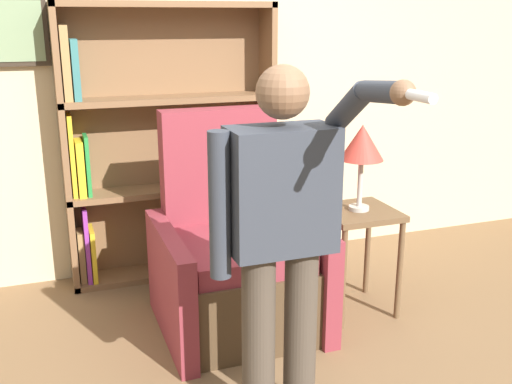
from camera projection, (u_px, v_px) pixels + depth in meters
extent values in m
cube|color=beige|center=(197.00, 76.00, 4.26)|extent=(8.00, 0.06, 2.80)
cube|color=#33281E|center=(15.00, 31.00, 3.74)|extent=(0.40, 0.04, 0.43)
cube|color=gray|center=(15.00, 31.00, 3.72)|extent=(0.34, 0.01, 0.37)
cube|color=brown|center=(64.00, 153.00, 3.91)|extent=(0.04, 0.28, 1.90)
cube|color=brown|center=(267.00, 138.00, 4.37)|extent=(0.04, 0.28, 1.90)
cube|color=brown|center=(167.00, 141.00, 4.26)|extent=(1.46, 0.01, 1.90)
cube|color=brown|center=(176.00, 269.00, 4.41)|extent=(1.46, 0.28, 0.04)
cube|color=brown|center=(173.00, 189.00, 4.23)|extent=(1.46, 0.28, 0.04)
cube|color=brown|center=(170.00, 99.00, 4.05)|extent=(1.46, 0.28, 0.04)
cube|color=brown|center=(166.00, 4.00, 3.88)|extent=(1.46, 0.28, 0.04)
cube|color=#9E7A47|center=(82.00, 256.00, 4.14)|extent=(0.04, 0.16, 0.36)
cube|color=purple|center=(86.00, 244.00, 4.13)|extent=(0.03, 0.22, 0.53)
cube|color=gold|center=(93.00, 254.00, 4.16)|extent=(0.03, 0.23, 0.37)
cube|color=gold|center=(72.00, 156.00, 3.94)|extent=(0.03, 0.18, 0.55)
cube|color=gold|center=(80.00, 168.00, 3.97)|extent=(0.05, 0.21, 0.37)
cube|color=#238438|center=(87.00, 165.00, 3.99)|extent=(0.03, 0.18, 0.40)
cube|color=#9E7A47|center=(65.00, 63.00, 3.77)|extent=(0.05, 0.19, 0.47)
cube|color=#337070|center=(75.00, 70.00, 3.80)|extent=(0.04, 0.18, 0.38)
cube|color=#4C3823|center=(238.00, 292.00, 3.58)|extent=(0.72, 0.84, 0.45)
cube|color=maroon|center=(240.00, 250.00, 3.46)|extent=(0.68, 0.72, 0.12)
cube|color=maroon|center=(219.00, 191.00, 3.78)|extent=(0.72, 0.16, 1.05)
cube|color=maroon|center=(170.00, 286.00, 3.42)|extent=(0.10, 0.92, 0.65)
cube|color=maroon|center=(301.00, 267.00, 3.68)|extent=(0.10, 0.92, 0.65)
cylinder|color=#473D33|center=(258.00, 340.00, 2.67)|extent=(0.15, 0.15, 0.84)
cylinder|color=#473D33|center=(300.00, 332.00, 2.74)|extent=(0.15, 0.15, 0.84)
cube|color=#333842|center=(281.00, 190.00, 2.51)|extent=(0.45, 0.24, 0.54)
sphere|color=brown|center=(283.00, 92.00, 2.39)|extent=(0.22, 0.22, 0.22)
cylinder|color=#333842|center=(220.00, 206.00, 2.43)|extent=(0.09, 0.09, 0.62)
cylinder|color=#333842|center=(349.00, 108.00, 2.39)|extent=(0.09, 0.28, 0.23)
cylinder|color=#333842|center=(382.00, 92.00, 2.14)|extent=(0.08, 0.27, 0.10)
sphere|color=brown|center=(403.00, 93.00, 2.02)|extent=(0.09, 0.09, 0.09)
cylinder|color=white|center=(419.00, 96.00, 1.93)|extent=(0.04, 0.15, 0.04)
cube|color=brown|center=(359.00, 213.00, 3.67)|extent=(0.44, 0.44, 0.04)
cylinder|color=brown|center=(343.00, 280.00, 3.53)|extent=(0.04, 0.04, 0.63)
cylinder|color=brown|center=(400.00, 271.00, 3.65)|extent=(0.04, 0.04, 0.63)
cylinder|color=brown|center=(315.00, 256.00, 3.88)|extent=(0.04, 0.04, 0.63)
cylinder|color=brown|center=(368.00, 248.00, 4.00)|extent=(0.04, 0.04, 0.63)
cylinder|color=#B7B2A8|center=(359.00, 208.00, 3.66)|extent=(0.12, 0.12, 0.02)
cylinder|color=#B7B2A8|center=(360.00, 183.00, 3.62)|extent=(0.03, 0.03, 0.29)
cone|color=#B2382D|center=(362.00, 142.00, 3.55)|extent=(0.26, 0.26, 0.21)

